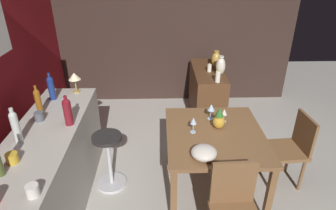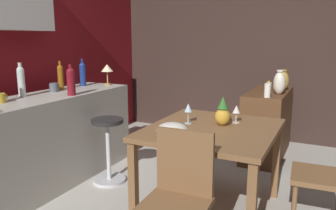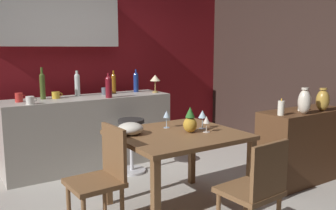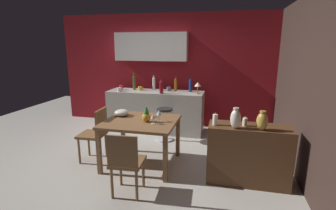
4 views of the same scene
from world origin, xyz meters
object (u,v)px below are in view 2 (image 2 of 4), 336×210
(counter_lamp, at_px, (107,69))
(pillar_candle_short, at_px, (267,90))
(fruit_bowl, at_px, (172,130))
(cup_mustard, at_px, (0,98))
(wine_glass_right, at_px, (236,110))
(wine_bottle_clear, at_px, (21,80))
(cup_slate, at_px, (54,87))
(vase_ceramic_ivory, at_px, (279,83))
(wine_glass_center, at_px, (188,108))
(chair_near_window, at_px, (178,197))
(dining_table, at_px, (212,138))
(chair_by_doorway, at_px, (330,173))
(bar_stool, at_px, (108,149))
(wine_bottle_amber, at_px, (61,76))
(wine_glass_left, at_px, (223,104))
(wine_bottle_cobalt, at_px, (83,73))
(wine_bottle_ruby, at_px, (71,80))
(sideboard_cabinet, at_px, (267,124))
(pillar_candle_tall, at_px, (269,87))
(vase_brass, at_px, (283,80))

(counter_lamp, bearing_deg, pillar_candle_short, -75.72)
(fruit_bowl, xyz_separation_m, cup_mustard, (-0.22, 1.55, 0.15))
(wine_glass_right, distance_m, wine_bottle_clear, 2.02)
(cup_slate, height_order, vase_ceramic_ivory, vase_ceramic_ivory)
(counter_lamp, bearing_deg, wine_glass_center, -116.75)
(chair_near_window, distance_m, cup_slate, 2.03)
(dining_table, bearing_deg, chair_by_doorway, -83.25)
(cup_slate, xyz_separation_m, pillar_candle_short, (1.11, -1.98, -0.05))
(bar_stool, relative_size, wine_bottle_amber, 2.12)
(chair_near_window, bearing_deg, wine_glass_left, 2.74)
(wine_glass_center, height_order, counter_lamp, counter_lamp)
(dining_table, xyz_separation_m, wine_bottle_cobalt, (0.51, 1.78, 0.40))
(bar_stool, xyz_separation_m, fruit_bowl, (-0.50, -0.96, 0.44))
(vase_ceramic_ivory, bearing_deg, wine_bottle_ruby, 129.93)
(dining_table, xyz_separation_m, sideboard_cabinet, (1.62, -0.17, -0.24))
(cup_mustard, bearing_deg, wine_bottle_ruby, -26.86)
(dining_table, bearing_deg, cup_slate, 88.74)
(bar_stool, height_order, cup_mustard, cup_mustard)
(chair_near_window, xyz_separation_m, wine_bottle_cobalt, (1.29, 1.82, 0.56))
(wine_bottle_amber, bearing_deg, bar_stool, -97.33)
(sideboard_cabinet, bearing_deg, vase_ceramic_ivory, -145.81)
(chair_near_window, xyz_separation_m, pillar_candle_tall, (2.32, -0.12, 0.38))
(counter_lamp, bearing_deg, pillar_candle_tall, -63.89)
(wine_bottle_ruby, bearing_deg, dining_table, -88.21)
(bar_stool, height_order, wine_glass_center, wine_glass_center)
(wine_glass_right, bearing_deg, wine_glass_center, 120.45)
(dining_table, distance_m, pillar_candle_short, 1.20)
(pillar_candle_tall, bearing_deg, wine_bottle_amber, 124.60)
(cup_slate, xyz_separation_m, counter_lamp, (0.66, -0.20, 0.14))
(pillar_candle_short, distance_m, vase_ceramic_ivory, 0.28)
(vase_ceramic_ivory, bearing_deg, chair_near_window, 173.25)
(dining_table, xyz_separation_m, chair_near_window, (-0.77, -0.05, -0.16))
(wine_bottle_ruby, bearing_deg, vase_ceramic_ivory, -50.07)
(chair_by_doorway, distance_m, cup_slate, 2.68)
(wine_bottle_cobalt, relative_size, vase_brass, 1.24)
(wine_glass_left, bearing_deg, pillar_candle_tall, -7.94)
(wine_glass_left, xyz_separation_m, wine_glass_right, (-0.06, -0.13, -0.03))
(bar_stool, distance_m, wine_bottle_ruby, 0.77)
(wine_glass_right, distance_m, wine_glass_center, 0.41)
(wine_glass_left, xyz_separation_m, wine_glass_center, (-0.27, 0.22, -0.01))
(wine_bottle_cobalt, bearing_deg, counter_lamp, -49.78)
(vase_ceramic_ivory, bearing_deg, cup_mustard, 134.97)
(dining_table, distance_m, wine_bottle_amber, 1.85)
(sideboard_cabinet, bearing_deg, pillar_candle_tall, -177.48)
(wine_glass_right, bearing_deg, counter_lamp, 74.70)
(chair_by_doorway, height_order, wine_bottle_clear, wine_bottle_clear)
(cup_slate, distance_m, vase_ceramic_ivory, 2.48)
(wine_bottle_ruby, bearing_deg, cup_mustard, 153.14)
(wine_bottle_ruby, relative_size, pillar_candle_tall, 2.22)
(wine_glass_left, xyz_separation_m, wine_bottle_clear, (-0.61, 1.80, 0.18))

